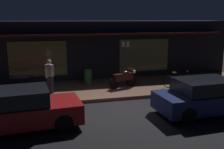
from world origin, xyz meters
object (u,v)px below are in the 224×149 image
at_px(sign_post, 126,58).
at_px(trash_bin, 88,76).
at_px(motorcycle, 124,78).
at_px(bicycle_extra, 179,81).
at_px(parked_car_far, 206,96).
at_px(parked_car_near, 19,109).
at_px(bicycle_parked, 21,81).
at_px(person_photographer, 50,76).

bearing_deg(sign_post, trash_bin, -174.67).
xyz_separation_m(motorcycle, bicycle_extra, (2.77, -0.83, -0.14)).
relative_size(motorcycle, parked_car_far, 0.40).
bearing_deg(parked_car_near, bicycle_parked, 93.92).
height_order(bicycle_parked, bicycle_extra, same).
xyz_separation_m(bicycle_extra, parked_car_near, (-7.70, -3.05, 0.20)).
relative_size(sign_post, parked_car_far, 0.58).
distance_m(bicycle_parked, parked_car_near, 5.20).
bearing_deg(person_photographer, motorcycle, 2.29).
height_order(parked_car_near, parked_car_far, same).
bearing_deg(person_photographer, bicycle_parked, 135.53).
xyz_separation_m(motorcycle, parked_car_far, (2.17, -4.15, 0.06)).
xyz_separation_m(parked_car_near, parked_car_far, (7.10, -0.27, 0.00)).
height_order(motorcycle, parked_car_far, parked_car_far).
bearing_deg(bicycle_parked, person_photographer, -44.47).
bearing_deg(sign_post, bicycle_parked, -179.10).
xyz_separation_m(bicycle_parked, person_photographer, (1.48, -1.45, 0.52)).
bearing_deg(trash_bin, parked_car_near, -122.45).
distance_m(motorcycle, parked_car_far, 4.68).
bearing_deg(person_photographer, parked_car_near, -106.79).
xyz_separation_m(sign_post, parked_car_far, (1.64, -5.54, -0.81)).
relative_size(bicycle_extra, parked_car_far, 0.38).
height_order(trash_bin, parked_car_near, parked_car_near).
bearing_deg(person_photographer, sign_post, 19.60).
relative_size(parked_car_near, parked_car_far, 1.01).
height_order(person_photographer, trash_bin, person_photographer).
height_order(bicycle_parked, trash_bin, trash_bin).
distance_m(person_photographer, parked_car_far, 7.19).
distance_m(motorcycle, sign_post, 1.72).
bearing_deg(motorcycle, parked_car_near, -141.80).
xyz_separation_m(bicycle_extra, parked_car_far, (-0.61, -3.32, 0.20)).
xyz_separation_m(bicycle_extra, sign_post, (-2.24, 2.22, 1.00)).
bearing_deg(parked_car_far, parked_car_near, 177.83).
bearing_deg(bicycle_parked, sign_post, 0.90).
bearing_deg(bicycle_extra, parked_car_near, -158.40).
bearing_deg(person_photographer, trash_bin, 32.52).
relative_size(bicycle_extra, trash_bin, 1.72).
relative_size(bicycle_parked, person_photographer, 0.99).
relative_size(bicycle_extra, sign_post, 0.67).
xyz_separation_m(bicycle_parked, parked_car_near, (0.35, -5.18, 0.20)).
bearing_deg(parked_car_near, bicycle_extra, 21.60).
relative_size(bicycle_parked, parked_car_far, 0.40).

